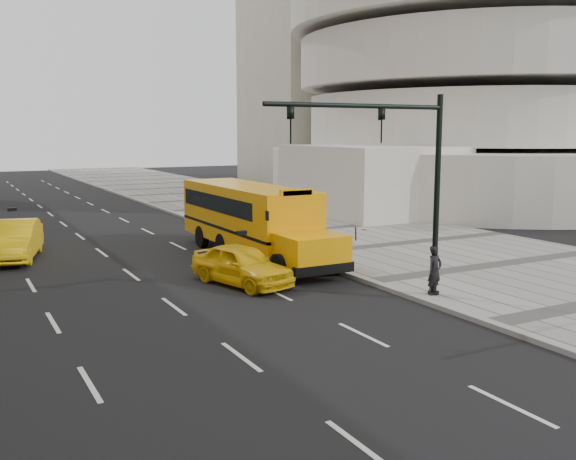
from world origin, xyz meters
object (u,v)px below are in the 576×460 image
taxi_near (242,265)px  taxi_far (14,240)px  pedestrian (435,270)px  traffic_signal (401,172)px  school_bus (250,215)px

taxi_near → taxi_far: (-6.51, 8.56, 0.10)m
pedestrian → traffic_signal: 3.45m
school_bus → taxi_far: size_ratio=2.35×
taxi_near → traffic_signal: 6.56m
taxi_far → traffic_signal: 16.70m
taxi_near → traffic_signal: bearing=-71.1°
taxi_far → traffic_signal: traffic_signal is taller
school_bus → taxi_near: 5.43m
taxi_far → school_bus: bearing=-8.8°
taxi_near → taxi_far: 10.76m
school_bus → taxi_far: bearing=156.8°
school_bus → taxi_near: (-2.50, -4.71, -1.06)m
school_bus → pedestrian: (2.08, -9.38, -0.83)m
school_bus → taxi_near: school_bus is taller
school_bus → taxi_far: school_bus is taller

